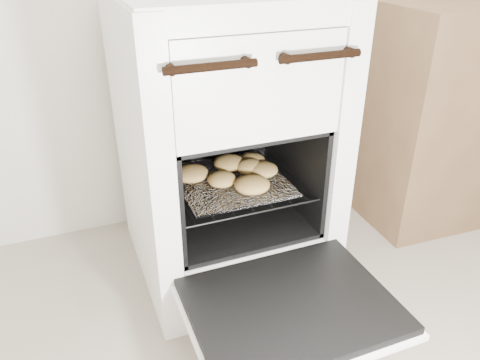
% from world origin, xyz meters
% --- Properties ---
extents(stove, '(0.60, 0.67, 0.92)m').
position_xyz_m(stove, '(-0.13, 1.17, 0.45)').
color(stove, white).
rests_on(stove, ground).
extents(oven_door, '(0.54, 0.42, 0.04)m').
position_xyz_m(oven_door, '(-0.13, 0.66, 0.20)').
color(oven_door, black).
rests_on(oven_door, stove).
extents(oven_rack, '(0.44, 0.42, 0.01)m').
position_xyz_m(oven_rack, '(-0.13, 1.10, 0.35)').
color(oven_rack, black).
rests_on(oven_rack, stove).
extents(foil_sheet, '(0.34, 0.30, 0.01)m').
position_xyz_m(foil_sheet, '(-0.13, 1.08, 0.36)').
color(foil_sheet, white).
rests_on(foil_sheet, oven_rack).
extents(baked_rolls, '(0.36, 0.31, 0.05)m').
position_xyz_m(baked_rolls, '(-0.11, 1.11, 0.38)').
color(baked_rolls, '#D9A756').
rests_on(baked_rolls, foil_sheet).
extents(counter, '(0.88, 0.61, 0.85)m').
position_xyz_m(counter, '(0.94, 1.25, 0.43)').
color(counter, brown).
rests_on(counter, ground).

